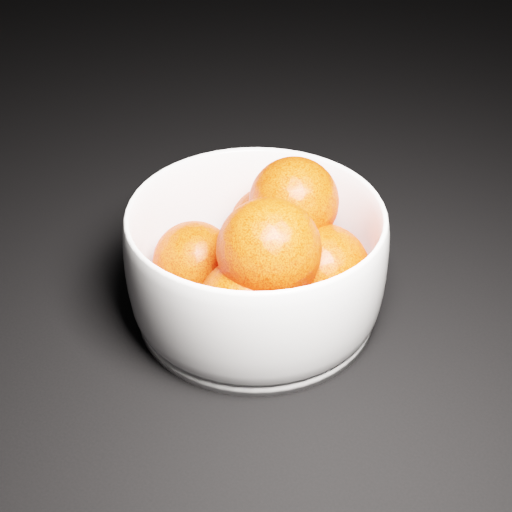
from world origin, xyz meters
The scene contains 2 objects.
bowl centered at (0.25, 0.25, 0.05)m, with size 0.22×0.22×0.11m.
orange_pile centered at (0.26, 0.25, 0.07)m, with size 0.17×0.18×0.13m.
Camera 1 is at (0.55, -0.13, 0.43)m, focal length 50.00 mm.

